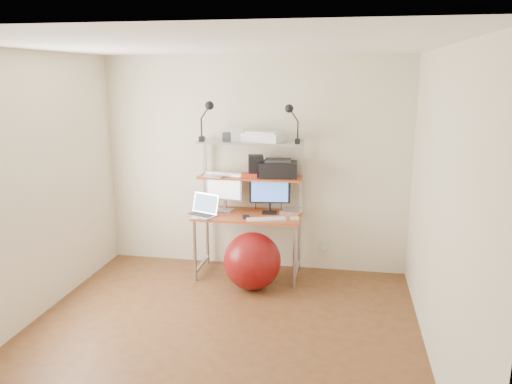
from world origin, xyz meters
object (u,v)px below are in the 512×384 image
exercise_ball (252,261)px  monitor_silver (224,189)px  monitor_black (270,193)px  laptop (203,211)px  printer (278,169)px

exercise_ball → monitor_silver: bearing=132.7°
monitor_silver → monitor_black: 0.54m
monitor_black → exercise_ball: bearing=-113.1°
monitor_black → laptop: bearing=-170.5°
monitor_black → exercise_ball: 0.80m
laptop → monitor_silver: bearing=74.0°
monitor_silver → monitor_black: size_ratio=1.05×
monitor_silver → printer: bearing=11.9°
monitor_silver → laptop: bearing=-121.5°
printer → monitor_black: bearing=-149.4°
monitor_black → printer: bearing=28.4°
monitor_black → laptop: (-0.72, -0.22, -0.18)m
monitor_silver → exercise_ball: 0.92m
laptop → printer: 0.97m
monitor_silver → exercise_ball: monitor_silver is taller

